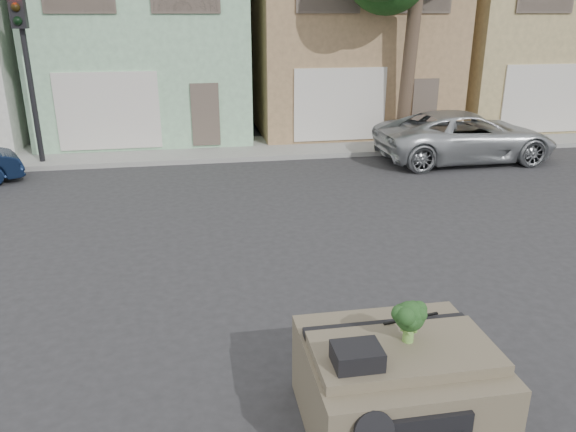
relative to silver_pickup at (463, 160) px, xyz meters
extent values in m
plane|color=#303033|center=(-6.31, -8.01, 0.00)|extent=(120.00, 120.00, 0.00)
cube|color=gray|center=(-6.31, 2.49, 0.07)|extent=(40.00, 3.00, 0.15)
cube|color=#97CA9F|center=(-9.81, 6.49, 3.77)|extent=(7.20, 8.20, 7.55)
cube|color=#9E7C55|center=(-2.31, 6.49, 3.77)|extent=(7.20, 8.20, 7.55)
cube|color=tan|center=(5.19, 6.49, 3.77)|extent=(7.20, 8.20, 7.55)
imported|color=#ADB2B6|center=(0.00, 0.00, 0.00)|extent=(5.55, 2.64, 1.53)
cube|color=black|center=(-12.81, 1.49, 2.55)|extent=(0.40, 0.40, 5.10)
cube|color=#173D14|center=(-1.31, 1.79, 4.25)|extent=(4.40, 4.00, 8.50)
cube|color=brown|center=(-6.31, -11.01, 0.56)|extent=(2.00, 1.80, 1.12)
cube|color=black|center=(-6.89, -11.36, 1.22)|extent=(0.48, 0.38, 0.20)
cube|color=black|center=(-6.03, -10.63, 1.13)|extent=(0.69, 0.15, 0.02)
cube|color=#1B3B18|center=(-6.23, -11.05, 1.36)|extent=(0.53, 0.53, 0.47)
camera|label=1|loc=(-8.38, -15.88, 4.43)|focal=35.00mm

